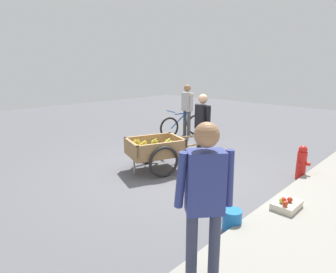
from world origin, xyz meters
TOP-DOWN VIEW (x-y plane):
  - ground_plane at (0.00, 0.00)m, footprint 24.00×24.00m
  - fruit_cart at (0.25, -0.38)m, footprint 1.81×1.27m
  - vendor_person at (-0.83, 0.00)m, footprint 0.30×0.53m
  - bicycle at (-2.42, -1.97)m, footprint 1.62×0.57m
  - cyclist_person at (-2.57, -1.94)m, footprint 0.28×0.56m
  - dog at (0.46, 0.93)m, footprint 0.33×0.64m
  - fire_hydrant at (-1.43, 1.99)m, footprint 0.25×0.25m
  - plastic_bucket at (1.07, 2.00)m, footprint 0.26×0.26m
  - apple_crate at (0.20, 2.37)m, footprint 0.44×0.32m
  - bystander_person at (2.18, 2.35)m, footprint 0.42×0.39m

SIDE VIEW (x-z plane):
  - ground_plane at x=0.00m, z-range 0.00..0.00m
  - apple_crate at x=0.20m, z-range -0.03..0.28m
  - plastic_bucket at x=1.07m, z-range 0.00..0.28m
  - dog at x=0.46m, z-range 0.07..0.47m
  - fire_hydrant at x=-1.43m, z-range 0.00..0.67m
  - bicycle at x=-2.42m, z-range -0.07..0.78m
  - fruit_cart at x=0.25m, z-range 0.08..0.79m
  - vendor_person at x=-0.83m, z-range 0.15..1.71m
  - cyclist_person at x=-2.57m, z-range 0.16..1.77m
  - bystander_person at x=2.18m, z-range 0.17..1.85m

